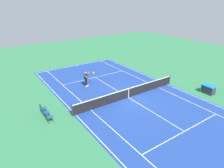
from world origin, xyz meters
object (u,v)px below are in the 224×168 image
at_px(tennis_net, 129,93).
at_px(spectator_chair_1, 45,112).
at_px(tennis_player_near, 86,78).
at_px(spectator_chair_2, 42,108).
at_px(equipment_cart_tarped, 208,89).
at_px(tennis_ball, 132,101).
at_px(spectator_chair_0, 48,116).

relative_size(tennis_net, spectator_chair_1, 13.30).
relative_size(tennis_net, tennis_player_near, 6.89).
xyz_separation_m(tennis_player_near, spectator_chair_2, (-2.87, 5.56, -0.41)).
bearing_deg(tennis_net, equipment_cart_tarped, -117.58).
relative_size(spectator_chair_2, equipment_cart_tarped, 0.70).
xyz_separation_m(tennis_net, spectator_chair_2, (1.81, 7.64, 0.03)).
height_order(spectator_chair_2, equipment_cart_tarped, spectator_chair_2).
relative_size(tennis_ball, equipment_cart_tarped, 0.05).
xyz_separation_m(tennis_ball, spectator_chair_1, (1.87, 7.39, 0.49)).
xyz_separation_m(tennis_ball, spectator_chair_2, (2.67, 7.39, 0.49)).
bearing_deg(tennis_ball, tennis_player_near, 18.26).
xyz_separation_m(tennis_ball, spectator_chair_0, (1.08, 7.39, 0.49)).
xyz_separation_m(tennis_ball, equipment_cart_tarped, (-2.90, -7.44, 0.40)).
bearing_deg(equipment_cart_tarped, tennis_ball, 68.70).
bearing_deg(tennis_ball, spectator_chair_1, 75.77).
bearing_deg(tennis_player_near, equipment_cart_tarped, -132.31).
height_order(tennis_net, tennis_ball, tennis_net).
height_order(tennis_net, equipment_cart_tarped, tennis_net).
height_order(tennis_player_near, equipment_cart_tarped, tennis_player_near).
height_order(tennis_ball, spectator_chair_1, spectator_chair_1).
distance_m(spectator_chair_2, equipment_cart_tarped, 15.84).
bearing_deg(spectator_chair_2, spectator_chair_0, 180.00).
height_order(tennis_ball, spectator_chair_0, spectator_chair_0).
bearing_deg(tennis_player_near, tennis_net, -156.09).
distance_m(spectator_chair_0, spectator_chair_1, 0.79).
bearing_deg(spectator_chair_0, tennis_ball, -98.31).
relative_size(tennis_net, spectator_chair_0, 13.30).
distance_m(spectator_chair_0, equipment_cart_tarped, 15.35).
relative_size(tennis_player_near, spectator_chair_0, 1.93).
xyz_separation_m(tennis_player_near, spectator_chair_0, (-4.45, 5.56, -0.41)).
bearing_deg(spectator_chair_0, spectator_chair_1, 0.00).
bearing_deg(equipment_cart_tarped, tennis_net, 62.42).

